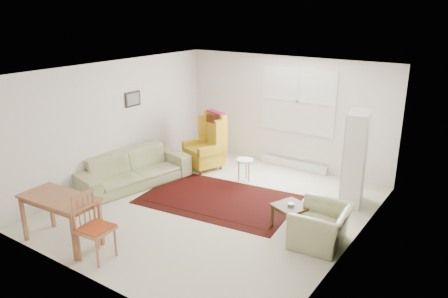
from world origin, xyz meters
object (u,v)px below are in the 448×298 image
Objects in this scene: sofa at (132,163)px; wingback_chair at (204,141)px; coffee_table at (290,216)px; cabinet at (355,159)px; desk at (62,220)px; stool at (245,170)px; armchair at (322,222)px; desk_chair at (96,228)px.

wingback_chair reaches higher than sofa.
coffee_table is 1.76m from cabinet.
wingback_chair is at bearing 153.43° from coffee_table.
wingback_chair is 0.73× the size of cabinet.
sofa is 1.72m from wingback_chair.
stool is at bearing 75.22° from desk.
desk reaches higher than coffee_table.
sofa is at bearing -96.36° from armchair.
stool is (1.78, 1.48, -0.24)m from sofa.
coffee_table is at bearing -113.09° from armchair.
desk is (0.15, -3.86, -0.25)m from wingback_chair.
sofa is at bearing -140.19° from stool.
armchair is 0.54× the size of cabinet.
wingback_chair is 3.87m from desk.
sofa reaches higher than stool.
desk is 0.81m from desk_chair.
coffee_table is 1.05× the size of stool.
cabinet is (2.24, 0.22, 0.64)m from stool.
sofa is 2.41m from desk.
cabinet is (0.52, 1.55, 0.67)m from coffee_table.
armchair reaches higher than stool.
armchair is at bearing -78.03° from sofa.
wingback_chair reaches higher than stool.
coffee_table is at bearing -37.75° from stool.
cabinet is 1.42× the size of desk.
cabinet is at bearing 5.50° from stool.
desk is at bearing -68.11° from wingback_chair.
stool is at bearing 174.28° from cabinet.
coffee_table is (2.86, -1.43, -0.43)m from wingback_chair.
cabinet is at bearing 21.52° from wingback_chair.
desk is (-0.99, -3.76, 0.15)m from stool.
sofa is at bearing 109.14° from desk.
wingback_chair is at bearing -120.88° from armchair.
desk_chair is at bearing -92.88° from stool.
armchair is at bearing -5.41° from wingback_chair.
coffee_table is at bearing 41.86° from desk.
cabinet reaches higher than desk_chair.
sofa is 1.84× the size of wingback_chair.
cabinet is 5.14m from desk.
desk_chair reaches higher than sofa.
desk is at bearing -140.29° from cabinet.
desk_chair is at bearing -132.54° from sofa.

